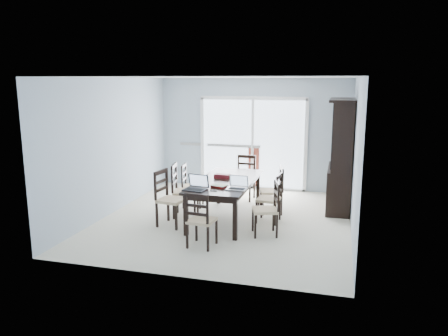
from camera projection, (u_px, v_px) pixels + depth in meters
The scene contains 24 objects.
floor at pixel (226, 219), 8.15m from camera, with size 5.00×5.00×0.00m, color #EFE7CD.
ceiling at pixel (226, 77), 7.63m from camera, with size 5.00×5.00×0.00m, color white.
back_wall at pixel (253, 134), 10.25m from camera, with size 4.50×0.02×2.60m, color #A4B5C4.
wall_left at pixel (114, 146), 8.46m from camera, with size 0.02×5.00×2.60m, color #A4B5C4.
wall_right at pixel (355, 156), 7.32m from camera, with size 0.02×5.00×2.60m, color #A4B5C4.
balcony at pixel (260, 181), 11.47m from camera, with size 4.50×2.00×0.10m, color gray.
railing at pixel (267, 152), 12.30m from camera, with size 4.50×0.06×1.10m, color #99999E.
dining_table at pixel (226, 184), 8.01m from camera, with size 1.00×2.20×0.75m.
china_hutch at pixel (341, 157), 8.60m from camera, with size 0.50×1.38×2.20m.
sliding_door at pixel (253, 143), 10.27m from camera, with size 2.52×0.05×2.18m.
chair_left_near at pixel (167, 192), 7.73m from camera, with size 0.50×0.49×1.15m.
chair_left_mid at pixel (180, 185), 8.22m from camera, with size 0.52×0.51×1.17m.
chair_left_far at pixel (189, 181), 8.91m from camera, with size 0.44×0.43×1.01m.
chair_right_near at pixel (270, 203), 7.24m from camera, with size 0.51×0.50×1.05m.
chair_right_mid at pixel (273, 193), 7.88m from camera, with size 0.44×0.42×1.04m.
chair_right_far at pixel (276, 185), 8.45m from camera, with size 0.50×0.49×1.06m.
chair_end_near at pixel (199, 214), 6.65m from camera, with size 0.42×0.43×1.03m.
chair_end_far at pixel (245, 172), 9.49m from camera, with size 0.44×0.45×1.09m.
laptop_dark at pixel (195, 187), 7.26m from camera, with size 0.40×0.31×0.25m.
laptop_silver at pixel (237, 186), 7.31m from camera, with size 0.34×0.24×0.23m.
book_stack at pixel (219, 186), 7.48m from camera, with size 0.30×0.25×0.04m.
cell_phone at pixel (214, 191), 7.23m from camera, with size 0.11×0.05×0.01m, color black.
game_box at pixel (222, 176), 8.17m from camera, with size 0.30×0.15×0.07m, color #541017.
hot_tub at pixel (229, 159), 11.42m from camera, with size 2.06×1.85×1.04m.
Camera 1 is at (1.99, -7.53, 2.56)m, focal length 35.00 mm.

